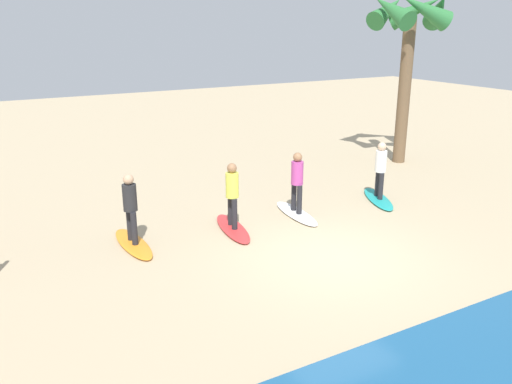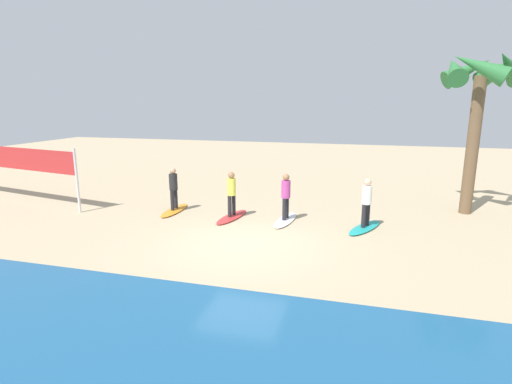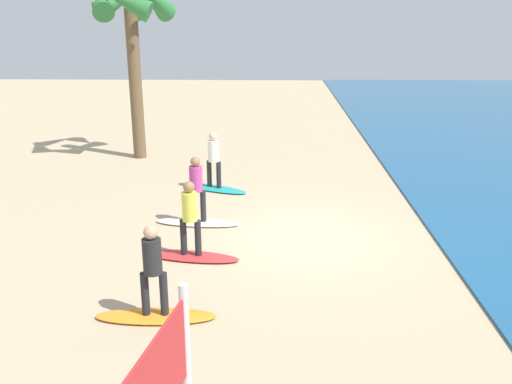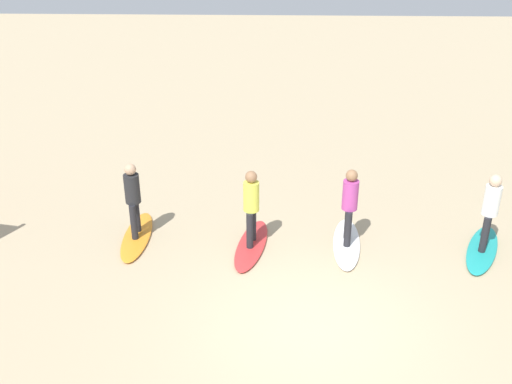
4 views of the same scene
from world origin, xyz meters
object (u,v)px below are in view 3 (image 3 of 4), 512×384
surfboard_white (197,222)px  surfboard_orange (156,316)px  surfer_red (190,213)px  surfer_orange (153,264)px  surfboard_teal (214,188)px  palm_tree (131,16)px  surfer_white (196,184)px  surfer_teal (214,156)px  surfboard_red (192,256)px

surfboard_white → surfboard_orange: 4.45m
surfer_red → surfer_orange: size_ratio=1.00×
surfboard_white → surfboard_teal: bearing=92.6°
surfboard_teal → surfer_red: 4.86m
surfboard_teal → palm_tree: palm_tree is taller
surfer_red → surfboard_orange: 2.67m
surfer_red → surfboard_orange: surfer_red is taller
surfer_orange → surfboard_white: bearing=178.1°
surfer_red → surfer_white: bearing=-176.3°
surfer_teal → surfboard_red: bearing=-0.2°
surfboard_white → palm_tree: (-6.48, -2.90, 4.81)m
surfboard_teal → palm_tree: bearing=153.7°
surfboard_teal → surfer_orange: 7.29m
surfboard_teal → surfer_teal: surfer_teal is taller
surfboard_orange → surfer_teal: bearing=86.3°
surfer_teal → surfer_white: bearing=-3.0°
surfboard_white → surfer_orange: (4.45, -0.15, 0.99)m
surfboard_teal → surfboard_red: 4.76m
surfboard_white → surfboard_red: bearing=-80.7°
surfboard_teal → surfer_teal: bearing=-20.7°
surfer_teal → surfboard_red: (4.76, -0.02, -0.99)m
surfer_white → surfboard_orange: (4.45, -0.15, -0.99)m
surfer_teal → palm_tree: (-3.71, -3.05, 3.81)m
surfboard_orange → palm_tree: bearing=102.8°
surfer_teal → surfer_white: same height
palm_tree → surfer_red: bearing=19.7°
surfer_teal → surfer_red: 4.76m
surfer_white → palm_tree: palm_tree is taller
surfboard_red → surfer_orange: bearing=-87.2°
surfboard_teal → palm_tree: size_ratio=0.35×
surfboard_white → surfer_orange: bearing=-86.3°
surfer_red → surfboard_orange: (2.46, -0.28, -0.99)m
surfer_teal → palm_tree: size_ratio=0.27×
surfboard_orange → palm_tree: palm_tree is taller
surfer_orange → palm_tree: size_ratio=0.27×
surfer_teal → palm_tree: bearing=-140.6°
surfboard_white → surfboard_orange: size_ratio=1.00×
surfer_teal → surfer_white: 2.77m
surfboard_red → surfboard_orange: bearing=-87.2°
surfboard_white → surfer_white: (0.00, 0.00, 0.99)m
surfboard_teal → palm_tree: (-3.71, -3.05, 4.81)m
surfboard_white → surfboard_red: (1.99, 0.13, 0.00)m
surfer_teal → surfboard_orange: size_ratio=0.78×
surfer_white → surfboard_orange: size_ratio=0.78×
surfer_red → surfer_orange: bearing=-6.4°
surfboard_teal → surfer_red: bearing=-65.9°
surfer_teal → surfer_red: bearing=-0.2°
surfboard_red → surfboard_orange: (2.46, -0.28, 0.00)m
surfer_red → surfboard_orange: bearing=-6.4°
surfboard_red → surfer_white: bearing=102.9°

